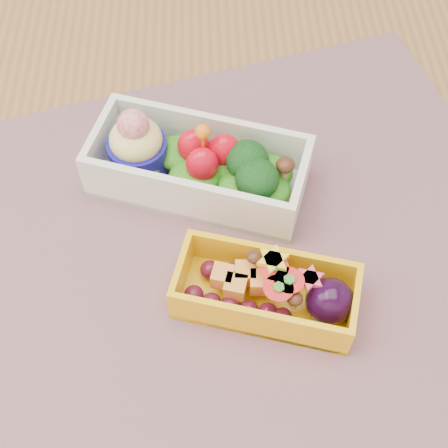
{
  "coord_description": "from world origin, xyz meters",
  "views": [
    {
      "loc": [
        0.04,
        -0.31,
        1.23
      ],
      "look_at": [
        0.05,
        -0.01,
        0.79
      ],
      "focal_mm": 51.7,
      "sensor_mm": 36.0,
      "label": 1
    }
  ],
  "objects_px": {
    "bento_yellow": "(270,291)",
    "placemat": "(216,253)",
    "bento_white": "(197,166)",
    "table": "(177,294)"
  },
  "relations": [
    {
      "from": "bento_yellow",
      "to": "placemat",
      "type": "bearing_deg",
      "value": 145.03
    },
    {
      "from": "placemat",
      "to": "bento_white",
      "type": "relative_size",
      "value": 2.67
    },
    {
      "from": "table",
      "to": "placemat",
      "type": "relative_size",
      "value": 2.12
    },
    {
      "from": "bento_yellow",
      "to": "bento_white",
      "type": "bearing_deg",
      "value": 129.21
    },
    {
      "from": "table",
      "to": "bento_yellow",
      "type": "relative_size",
      "value": 7.59
    },
    {
      "from": "bento_white",
      "to": "bento_yellow",
      "type": "relative_size",
      "value": 1.34
    },
    {
      "from": "placemat",
      "to": "bento_white",
      "type": "bearing_deg",
      "value": 100.45
    },
    {
      "from": "placemat",
      "to": "bento_yellow",
      "type": "bearing_deg",
      "value": -50.32
    },
    {
      "from": "placemat",
      "to": "bento_white",
      "type": "distance_m",
      "value": 0.08
    },
    {
      "from": "bento_white",
      "to": "bento_yellow",
      "type": "distance_m",
      "value": 0.14
    }
  ]
}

